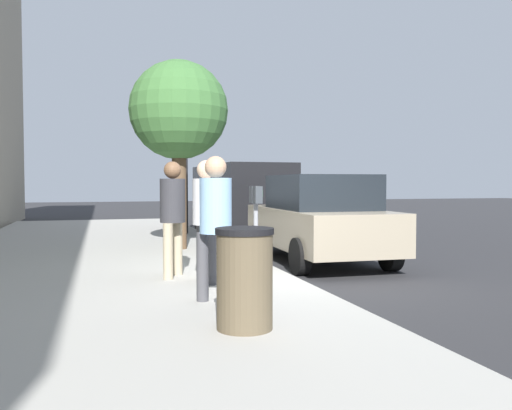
# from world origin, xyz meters

# --- Properties ---
(ground_plane) EXTENTS (80.00, 80.00, 0.00)m
(ground_plane) POSITION_xyz_m (0.00, 0.00, 0.00)
(ground_plane) COLOR #2B2B2D
(ground_plane) RESTS_ON ground
(sidewalk_slab) EXTENTS (28.00, 6.00, 0.15)m
(sidewalk_slab) POSITION_xyz_m (0.00, 3.00, 0.07)
(sidewalk_slab) COLOR #A8A59E
(sidewalk_slab) RESTS_ON ground_plane
(parking_meter) EXTENTS (0.36, 0.12, 1.41)m
(parking_meter) POSITION_xyz_m (-0.35, 0.63, 1.17)
(parking_meter) COLOR gray
(parking_meter) RESTS_ON sidewalk_slab
(pedestrian_at_meter) EXTENTS (0.53, 0.39, 1.79)m
(pedestrian_at_meter) POSITION_xyz_m (-0.49, 1.43, 1.21)
(pedestrian_at_meter) COLOR #47474C
(pedestrian_at_meter) RESTS_ON sidewalk_slab
(pedestrian_bystander) EXTENTS (0.42, 0.43, 1.78)m
(pedestrian_bystander) POSITION_xyz_m (-1.80, 1.57, 1.20)
(pedestrian_bystander) COLOR #47474C
(pedestrian_bystander) RESTS_ON sidewalk_slab
(parking_officer) EXTENTS (0.49, 0.39, 1.79)m
(parking_officer) POSITION_xyz_m (0.10, 1.83, 1.21)
(parking_officer) COLOR tan
(parking_officer) RESTS_ON sidewalk_slab
(parked_sedan_near) EXTENTS (4.46, 2.08, 1.77)m
(parked_sedan_near) POSITION_xyz_m (1.85, -1.35, 0.89)
(parked_sedan_near) COLOR gray
(parked_sedan_near) RESTS_ON ground_plane
(parked_van_far) EXTENTS (5.25, 2.23, 2.18)m
(parked_van_far) POSITION_xyz_m (8.13, -1.35, 1.26)
(parked_van_far) COLOR black
(parked_van_far) RESTS_ON ground_plane
(street_tree) EXTENTS (2.17, 2.17, 4.15)m
(street_tree) POSITION_xyz_m (3.63, 1.22, 3.18)
(street_tree) COLOR brown
(street_tree) RESTS_ON sidewalk_slab
(traffic_signal) EXTENTS (0.24, 0.44, 3.60)m
(traffic_signal) POSITION_xyz_m (7.16, 0.42, 2.58)
(traffic_signal) COLOR black
(traffic_signal) RESTS_ON sidewalk_slab
(trash_bin) EXTENTS (0.59, 0.59, 1.01)m
(trash_bin) POSITION_xyz_m (-3.02, 1.54, 0.66)
(trash_bin) COLOR brown
(trash_bin) RESTS_ON sidewalk_slab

